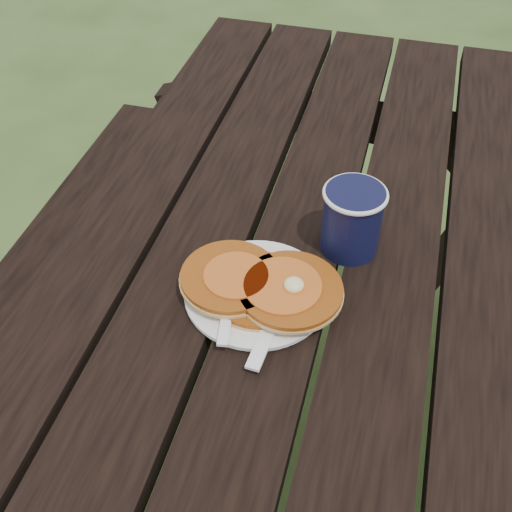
% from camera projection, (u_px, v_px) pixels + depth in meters
% --- Properties ---
extents(picnic_table, '(1.36, 1.80, 0.75)m').
position_uv_depth(picnic_table, '(272.00, 438.00, 1.21)').
color(picnic_table, black).
rests_on(picnic_table, ground).
extents(plate, '(0.25, 0.25, 0.01)m').
position_uv_depth(plate, '(257.00, 293.00, 0.95)').
color(plate, white).
rests_on(plate, picnic_table).
extents(pancake_stack, '(0.24, 0.15, 0.04)m').
position_uv_depth(pancake_stack, '(262.00, 285.00, 0.93)').
color(pancake_stack, '#A04B12').
rests_on(pancake_stack, plate).
extents(knife, '(0.03, 0.18, 0.00)m').
position_uv_depth(knife, '(273.00, 320.00, 0.90)').
color(knife, white).
rests_on(knife, plate).
extents(fork, '(0.06, 0.16, 0.01)m').
position_uv_depth(fork, '(227.00, 314.00, 0.90)').
color(fork, white).
rests_on(fork, plate).
extents(coffee_cup, '(0.10, 0.10, 0.11)m').
position_uv_depth(coffee_cup, '(352.00, 217.00, 0.98)').
color(coffee_cup, black).
rests_on(coffee_cup, picnic_table).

